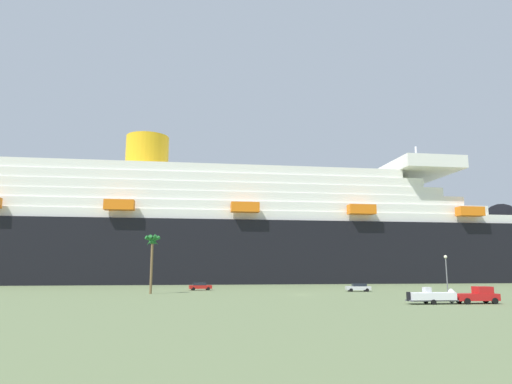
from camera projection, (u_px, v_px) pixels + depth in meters
ground_plane at (279, 288)px, 108.01m from camera, size 600.00×600.00×0.00m
cruise_ship at (240, 236)px, 147.72m from camera, size 240.42×50.10×54.12m
pickup_truck at (478, 296)px, 59.42m from camera, size 5.64×2.37×2.20m
small_boat_on_trailer at (437, 296)px, 58.82m from camera, size 8.10×2.32×2.15m
palm_tree at (152, 245)px, 83.23m from camera, size 3.00×2.69×10.65m
street_lamp at (446, 268)px, 78.49m from camera, size 0.56×0.56×6.77m
parked_car_silver_sedan at (358, 287)px, 89.72m from camera, size 4.90×2.48×1.58m
parked_car_red_hatchback at (200, 286)px, 94.83m from camera, size 4.90×2.62×1.58m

